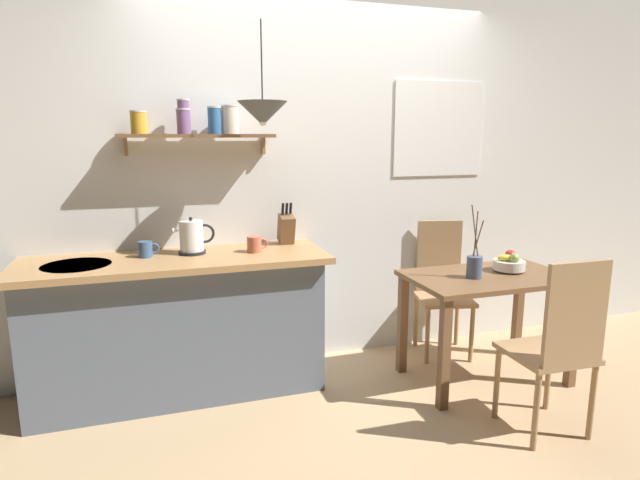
{
  "coord_description": "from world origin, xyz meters",
  "views": [
    {
      "loc": [
        -1.13,
        -2.9,
        1.61
      ],
      "look_at": [
        -0.1,
        0.25,
        0.95
      ],
      "focal_mm": 29.4,
      "sensor_mm": 36.0,
      "label": 1
    }
  ],
  "objects_px": {
    "dining_table": "(488,293)",
    "coffee_mug_spare": "(255,244)",
    "dining_chair_far": "(441,283)",
    "coffee_mug_by_sink": "(146,249)",
    "fruit_bowl": "(509,263)",
    "twig_vase": "(474,266)",
    "dining_chair_near": "(559,342)",
    "pendant_lamp": "(263,113)",
    "knife_block": "(286,228)",
    "electric_kettle": "(192,237)"
  },
  "relations": [
    {
      "from": "knife_block",
      "to": "dining_chair_far",
      "type": "bearing_deg",
      "value": -2.76
    },
    {
      "from": "fruit_bowl",
      "to": "coffee_mug_spare",
      "type": "distance_m",
      "value": 1.69
    },
    {
      "from": "coffee_mug_by_sink",
      "to": "pendant_lamp",
      "type": "xyz_separation_m",
      "value": [
        0.7,
        -0.18,
        0.8
      ]
    },
    {
      "from": "fruit_bowl",
      "to": "coffee_mug_by_sink",
      "type": "bearing_deg",
      "value": 169.49
    },
    {
      "from": "dining_chair_near",
      "to": "dining_chair_far",
      "type": "distance_m",
      "value": 1.24
    },
    {
      "from": "knife_block",
      "to": "coffee_mug_spare",
      "type": "xyz_separation_m",
      "value": [
        -0.25,
        -0.18,
        -0.06
      ]
    },
    {
      "from": "dining_chair_far",
      "to": "coffee_mug_by_sink",
      "type": "bearing_deg",
      "value": -178.32
    },
    {
      "from": "dining_table",
      "to": "fruit_bowl",
      "type": "distance_m",
      "value": 0.26
    },
    {
      "from": "fruit_bowl",
      "to": "twig_vase",
      "type": "distance_m",
      "value": 0.33
    },
    {
      "from": "dining_chair_near",
      "to": "coffee_mug_spare",
      "type": "bearing_deg",
      "value": 141.35
    },
    {
      "from": "electric_kettle",
      "to": "coffee_mug_by_sink",
      "type": "height_order",
      "value": "electric_kettle"
    },
    {
      "from": "electric_kettle",
      "to": "knife_block",
      "type": "bearing_deg",
      "value": 9.33
    },
    {
      "from": "twig_vase",
      "to": "dining_chair_far",
      "type": "bearing_deg",
      "value": 78.87
    },
    {
      "from": "knife_block",
      "to": "fruit_bowl",
      "type": "bearing_deg",
      "value": -21.37
    },
    {
      "from": "fruit_bowl",
      "to": "twig_vase",
      "type": "height_order",
      "value": "twig_vase"
    },
    {
      "from": "fruit_bowl",
      "to": "knife_block",
      "type": "bearing_deg",
      "value": 158.63
    },
    {
      "from": "dining_chair_far",
      "to": "coffee_mug_spare",
      "type": "bearing_deg",
      "value": -174.97
    },
    {
      "from": "dining_table",
      "to": "electric_kettle",
      "type": "relative_size",
      "value": 4.14
    },
    {
      "from": "coffee_mug_spare",
      "to": "twig_vase",
      "type": "bearing_deg",
      "value": -18.07
    },
    {
      "from": "fruit_bowl",
      "to": "twig_vase",
      "type": "xyz_separation_m",
      "value": [
        -0.32,
        -0.07,
        0.02
      ]
    },
    {
      "from": "coffee_mug_spare",
      "to": "pendant_lamp",
      "type": "xyz_separation_m",
      "value": [
        0.04,
        -0.12,
        0.8
      ]
    },
    {
      "from": "fruit_bowl",
      "to": "pendant_lamp",
      "type": "bearing_deg",
      "value": 171.3
    },
    {
      "from": "dining_chair_near",
      "to": "pendant_lamp",
      "type": "xyz_separation_m",
      "value": [
        -1.35,
        1.0,
        1.19
      ]
    },
    {
      "from": "twig_vase",
      "to": "knife_block",
      "type": "distance_m",
      "value": 1.25
    },
    {
      "from": "dining_chair_far",
      "to": "pendant_lamp",
      "type": "distance_m",
      "value": 1.86
    },
    {
      "from": "dining_chair_near",
      "to": "fruit_bowl",
      "type": "relative_size",
      "value": 4.8
    },
    {
      "from": "dining_table",
      "to": "coffee_mug_spare",
      "type": "bearing_deg",
      "value": 164.52
    },
    {
      "from": "dining_chair_near",
      "to": "twig_vase",
      "type": "height_order",
      "value": "twig_vase"
    },
    {
      "from": "dining_chair_far",
      "to": "fruit_bowl",
      "type": "xyz_separation_m",
      "value": [
        0.21,
        -0.49,
        0.25
      ]
    },
    {
      "from": "dining_chair_near",
      "to": "electric_kettle",
      "type": "distance_m",
      "value": 2.18
    },
    {
      "from": "fruit_bowl",
      "to": "pendant_lamp",
      "type": "distance_m",
      "value": 1.88
    },
    {
      "from": "pendant_lamp",
      "to": "knife_block",
      "type": "bearing_deg",
      "value": 55.08
    },
    {
      "from": "dining_chair_far",
      "to": "electric_kettle",
      "type": "xyz_separation_m",
      "value": [
        -1.81,
        -0.05,
        0.46
      ]
    },
    {
      "from": "coffee_mug_by_sink",
      "to": "coffee_mug_spare",
      "type": "bearing_deg",
      "value": -5.67
    },
    {
      "from": "dining_chair_near",
      "to": "coffee_mug_spare",
      "type": "height_order",
      "value": "dining_chair_near"
    },
    {
      "from": "twig_vase",
      "to": "coffee_mug_by_sink",
      "type": "xyz_separation_m",
      "value": [
        -1.98,
        0.5,
        0.14
      ]
    },
    {
      "from": "twig_vase",
      "to": "knife_block",
      "type": "xyz_separation_m",
      "value": [
        -1.07,
        0.61,
        0.2
      ]
    },
    {
      "from": "coffee_mug_by_sink",
      "to": "coffee_mug_spare",
      "type": "xyz_separation_m",
      "value": [
        0.65,
        -0.06,
        0.0
      ]
    },
    {
      "from": "electric_kettle",
      "to": "dining_chair_far",
      "type": "bearing_deg",
      "value": 1.47
    },
    {
      "from": "dining_chair_far",
      "to": "coffee_mug_by_sink",
      "type": "height_order",
      "value": "coffee_mug_by_sink"
    },
    {
      "from": "dining_table",
      "to": "coffee_mug_spare",
      "type": "height_order",
      "value": "coffee_mug_spare"
    },
    {
      "from": "coffee_mug_by_sink",
      "to": "coffee_mug_spare",
      "type": "height_order",
      "value": "coffee_mug_spare"
    },
    {
      "from": "dining_table",
      "to": "coffee_mug_by_sink",
      "type": "relative_size",
      "value": 8.36
    },
    {
      "from": "dining_table",
      "to": "dining_chair_far",
      "type": "bearing_deg",
      "value": 92.67
    },
    {
      "from": "dining_table",
      "to": "electric_kettle",
      "type": "distance_m",
      "value": 1.94
    },
    {
      "from": "dining_chair_near",
      "to": "coffee_mug_by_sink",
      "type": "distance_m",
      "value": 2.39
    },
    {
      "from": "electric_kettle",
      "to": "coffee_mug_spare",
      "type": "relative_size",
      "value": 1.89
    },
    {
      "from": "fruit_bowl",
      "to": "coffee_mug_by_sink",
      "type": "height_order",
      "value": "coffee_mug_by_sink"
    },
    {
      "from": "twig_vase",
      "to": "coffee_mug_by_sink",
      "type": "distance_m",
      "value": 2.04
    },
    {
      "from": "dining_table",
      "to": "dining_chair_near",
      "type": "relative_size",
      "value": 1.05
    }
  ]
}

